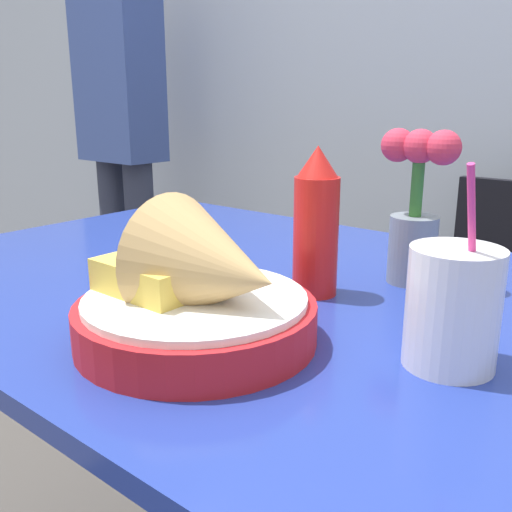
{
  "coord_description": "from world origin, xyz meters",
  "views": [
    {
      "loc": [
        0.5,
        -0.62,
        1.03
      ],
      "look_at": [
        0.04,
        -0.06,
        0.83
      ],
      "focal_mm": 40.0,
      "sensor_mm": 36.0,
      "label": 1
    }
  ],
  "objects_px": {
    "food_basket": "(202,296)",
    "flower_vase": "(415,208)",
    "drink_cup": "(452,312)",
    "person_standing": "(121,119)",
    "ketchup_bottle": "(316,224)"
  },
  "relations": [
    {
      "from": "food_basket",
      "to": "flower_vase",
      "type": "height_order",
      "value": "flower_vase"
    },
    {
      "from": "drink_cup",
      "to": "person_standing",
      "type": "xyz_separation_m",
      "value": [
        -1.58,
        0.82,
        0.13
      ]
    },
    {
      "from": "ketchup_bottle",
      "to": "flower_vase",
      "type": "xyz_separation_m",
      "value": [
        0.08,
        0.13,
        0.01
      ]
    },
    {
      "from": "food_basket",
      "to": "person_standing",
      "type": "height_order",
      "value": "person_standing"
    },
    {
      "from": "drink_cup",
      "to": "flower_vase",
      "type": "bearing_deg",
      "value": 122.79
    },
    {
      "from": "ketchup_bottle",
      "to": "flower_vase",
      "type": "distance_m",
      "value": 0.16
    },
    {
      "from": "drink_cup",
      "to": "person_standing",
      "type": "relative_size",
      "value": 0.13
    },
    {
      "from": "person_standing",
      "to": "flower_vase",
      "type": "bearing_deg",
      "value": -22.41
    },
    {
      "from": "flower_vase",
      "to": "person_standing",
      "type": "distance_m",
      "value": 1.55
    },
    {
      "from": "drink_cup",
      "to": "flower_vase",
      "type": "distance_m",
      "value": 0.28
    },
    {
      "from": "drink_cup",
      "to": "food_basket",
      "type": "bearing_deg",
      "value": -151.86
    },
    {
      "from": "flower_vase",
      "to": "person_standing",
      "type": "xyz_separation_m",
      "value": [
        -1.44,
        0.59,
        0.07
      ]
    },
    {
      "from": "food_basket",
      "to": "flower_vase",
      "type": "bearing_deg",
      "value": 77.1
    },
    {
      "from": "food_basket",
      "to": "drink_cup",
      "type": "height_order",
      "value": "drink_cup"
    },
    {
      "from": "food_basket",
      "to": "ketchup_bottle",
      "type": "bearing_deg",
      "value": 89.99
    }
  ]
}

